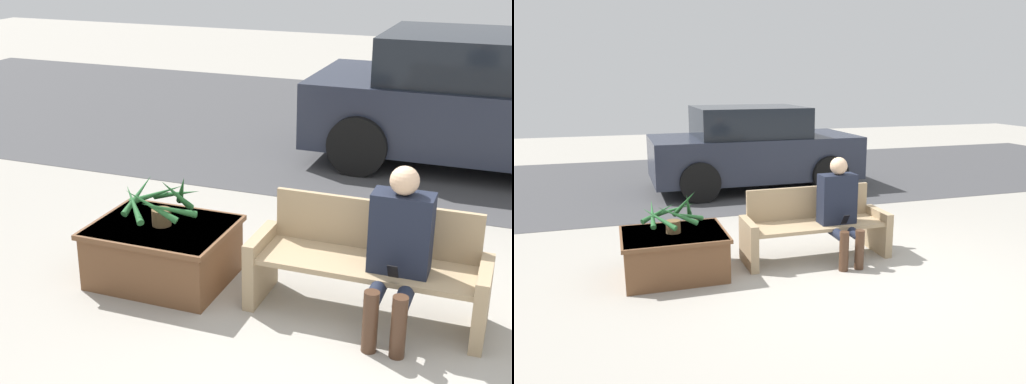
% 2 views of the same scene
% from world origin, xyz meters
% --- Properties ---
extents(ground_plane, '(30.00, 30.00, 0.00)m').
position_xyz_m(ground_plane, '(0.00, 0.00, 0.00)').
color(ground_plane, '#9E998E').
extents(road_surface, '(20.00, 6.00, 0.01)m').
position_xyz_m(road_surface, '(0.00, 5.76, 0.00)').
color(road_surface, '#424244').
rests_on(road_surface, ground_plane).
extents(bench, '(1.70, 0.54, 0.81)m').
position_xyz_m(bench, '(-0.21, 0.75, 0.38)').
color(bench, tan).
rests_on(bench, ground_plane).
extents(person_seated, '(0.42, 0.57, 1.19)m').
position_xyz_m(person_seated, '(0.02, 0.57, 0.64)').
color(person_seated, black).
rests_on(person_seated, ground_plane).
extents(planter_box, '(1.08, 0.87, 0.47)m').
position_xyz_m(planter_box, '(-1.84, 0.66, 0.26)').
color(planter_box, brown).
rests_on(planter_box, ground_plane).
extents(potted_plant, '(0.66, 0.66, 0.46)m').
position_xyz_m(potted_plant, '(-1.84, 0.66, 0.67)').
color(potted_plant, brown).
rests_on(potted_plant, planter_box).
extents(parked_car, '(3.83, 1.98, 1.55)m').
position_xyz_m(parked_car, '(0.14, 4.66, 0.76)').
color(parked_car, '#232838').
rests_on(parked_car, ground_plane).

